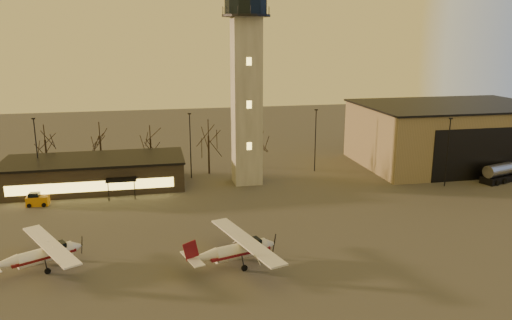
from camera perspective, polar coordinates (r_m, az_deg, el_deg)
The scene contains 10 objects.
ground at distance 48.08m, azimuth 5.82°, elevation -12.57°, with size 220.00×220.00×0.00m, color #3A3836.
control_tower at distance 72.31m, azimuth -1.11°, elevation 9.96°, with size 6.80×6.80×32.60m.
hangar at distance 91.16m, azimuth 21.28°, elevation 2.77°, with size 30.60×20.60×10.30m.
terminal at distance 75.85m, azimuth -17.91°, elevation -1.41°, with size 25.40×12.20×4.30m.
light_poles at distance 74.94m, azimuth -0.84°, elevation 1.66°, with size 58.50×12.25×10.14m.
tree_row at distance 81.52m, azimuth -11.81°, elevation 2.76°, with size 37.20×9.20×8.80m.
cessna_front at distance 48.79m, azimuth -1.60°, elevation -10.52°, with size 10.20×12.61×3.50m.
cessna_rear at distance 52.04m, azimuth -22.78°, elevation -10.14°, with size 9.52×11.25×3.30m.
fuel_truck at distance 84.17m, azimuth 26.36°, elevation -1.43°, with size 8.05×4.48×2.87m.
service_cart at distance 70.85m, azimuth -23.71°, elevation -4.28°, with size 2.77×1.85×1.71m.
Camera 1 is at (-13.41, -40.87, 21.48)m, focal length 35.00 mm.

